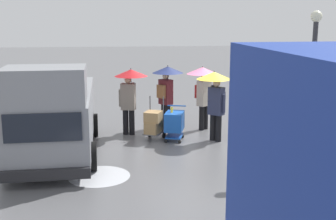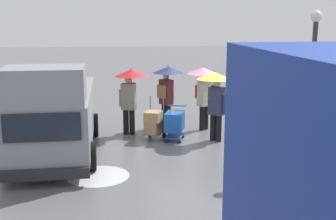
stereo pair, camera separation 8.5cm
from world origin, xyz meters
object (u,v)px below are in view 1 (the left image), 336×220
Objects in this scene: pedestrian_white_side at (130,86)px; pedestrian_far_side at (167,82)px; cargo_van_parked_right at (55,113)px; pedestrian_pink_side at (215,90)px; street_lamp at (313,72)px; hand_dolly_boxes at (153,123)px; shopping_cart_vendor at (174,122)px; pedestrian_black_side at (203,83)px.

pedestrian_white_side and pedestrian_far_side have the same top height.
cargo_van_parked_right reaches higher than pedestrian_white_side.
pedestrian_pink_side and pedestrian_white_side have the same top height.
street_lamp is (-6.50, 1.44, 1.19)m from cargo_van_parked_right.
cargo_van_parked_right is at bearing 38.55° from pedestrian_far_side.
hand_dolly_boxes is 1.84m from pedestrian_far_side.
cargo_van_parked_right is 4.28m from pedestrian_far_side.
street_lamp is at bearing 142.60° from pedestrian_white_side.
cargo_van_parked_right is at bearing 18.01° from shopping_cart_vendor.
pedestrian_pink_side is 1.00× the size of pedestrian_white_side.
pedestrian_white_side is at bearing -32.71° from shopping_cart_vendor.
pedestrian_black_side is at bearing -171.91° from pedestrian_white_side.
pedestrian_black_side is (-4.49, -2.29, 0.39)m from cargo_van_parked_right.
pedestrian_pink_side reaches higher than hand_dolly_boxes.
pedestrian_far_side is (-3.33, -2.65, 0.39)m from cargo_van_parked_right.
pedestrian_far_side is (-0.57, -1.42, 1.03)m from hand_dolly_boxes.
cargo_van_parked_right is 2.51× the size of pedestrian_black_side.
pedestrian_white_side is (2.41, 0.34, 0.01)m from pedestrian_black_side.
hand_dolly_boxes is 0.61× the size of pedestrian_black_side.
pedestrian_pink_side is (-4.60, -0.94, 0.39)m from cargo_van_parked_right.
pedestrian_far_side is at bearing -53.41° from pedestrian_pink_side.
cargo_van_parked_right reaches higher than pedestrian_black_side.
hand_dolly_boxes is 2.13m from pedestrian_pink_side.
street_lamp is (-3.17, 4.09, 0.80)m from pedestrian_far_side.
shopping_cart_vendor is 4.40m from street_lamp.
street_lamp is at bearing 167.55° from cargo_van_parked_right.
pedestrian_pink_side is 0.56× the size of street_lamp.
hand_dolly_boxes is 0.61× the size of pedestrian_far_side.
pedestrian_white_side is 1.44m from pedestrian_far_side.
street_lamp is (-4.42, 3.38, 0.79)m from pedestrian_white_side.
pedestrian_pink_side is 1.00× the size of pedestrian_far_side.
pedestrian_far_side is 5.24m from street_lamp.
pedestrian_far_side is (1.27, -1.71, 0.00)m from pedestrian_pink_side.
pedestrian_black_side is at bearing -61.66° from street_lamp.
pedestrian_pink_side is at bearing 126.59° from pedestrian_far_side.
street_lamp is at bearing 144.47° from hand_dolly_boxes.
pedestrian_black_side is at bearing -132.89° from shopping_cart_vendor.
street_lamp reaches higher than cargo_van_parked_right.
pedestrian_pink_side is 3.15m from street_lamp.
pedestrian_black_side is (0.11, -1.34, 0.00)m from pedestrian_pink_side.
pedestrian_far_side is (1.16, -0.37, 0.00)m from pedestrian_black_side.
pedestrian_black_side is (-1.10, -1.19, 1.00)m from shopping_cart_vendor.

